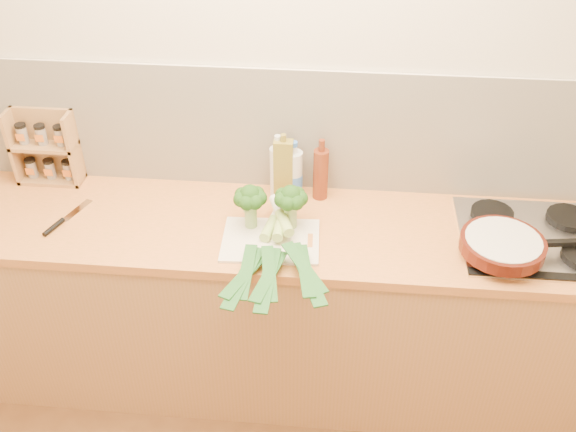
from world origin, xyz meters
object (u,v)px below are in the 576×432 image
at_px(gas_hob, 536,237).
at_px(chopping_board, 271,240).
at_px(spice_rack, 47,150).
at_px(skillet, 503,244).
at_px(chefs_knife, 60,223).

height_order(gas_hob, chopping_board, gas_hob).
bearing_deg(spice_rack, skillet, -11.25).
relative_size(skillet, spice_rack, 1.37).
bearing_deg(chefs_knife, skillet, 18.00).
xyz_separation_m(gas_hob, chefs_knife, (-1.88, -0.08, -0.01)).
bearing_deg(skillet, chefs_knife, 169.85).
height_order(chopping_board, skillet, skillet).
distance_m(gas_hob, skillet, 0.21).
distance_m(chefs_knife, spice_rack, 0.38).
bearing_deg(chefs_knife, chopping_board, 17.55).
xyz_separation_m(chopping_board, spice_rack, (-1.01, 0.36, 0.14)).
bearing_deg(spice_rack, chopping_board, -19.41).
distance_m(chopping_board, skillet, 0.87).
relative_size(gas_hob, chefs_knife, 2.16).
height_order(chefs_knife, spice_rack, spice_rack).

